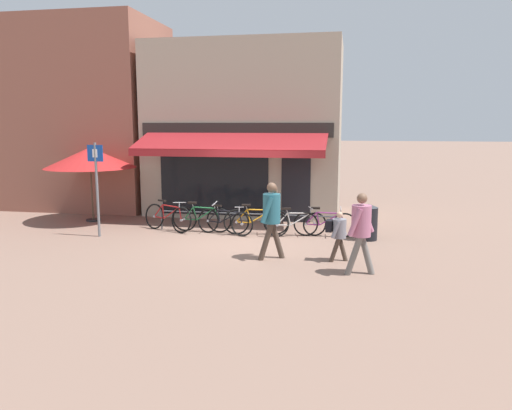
{
  "coord_description": "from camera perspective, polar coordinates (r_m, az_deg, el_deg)",
  "views": [
    {
      "loc": [
        2.77,
        -12.37,
        3.05
      ],
      "look_at": [
        0.5,
        -0.37,
        1.05
      ],
      "focal_mm": 35.0,
      "sensor_mm": 36.0,
      "label": 1
    }
  ],
  "objects": [
    {
      "name": "shop_front",
      "position": [
        17.18,
        -1.27,
        8.6
      ],
      "size": [
        6.43,
        4.5,
        5.7
      ],
      "color": "tan",
      "rests_on": "ground_plane"
    },
    {
      "name": "parking_sign",
      "position": [
        14.07,
        -17.76,
        2.75
      ],
      "size": [
        0.44,
        0.07,
        2.55
      ],
      "color": "slate",
      "rests_on": "ground_plane"
    },
    {
      "name": "neighbour_building",
      "position": [
        20.36,
        -21.27,
        9.49
      ],
      "size": [
        7.43,
        4.0,
        6.69
      ],
      "color": "#8E5647",
      "rests_on": "ground_plane"
    },
    {
      "name": "pedestrian_child",
      "position": [
        11.23,
        9.33,
        -2.94
      ],
      "size": [
        0.51,
        0.49,
        1.14
      ],
      "rotation": [
        0.0,
        0.0,
        -0.06
      ],
      "color": "#47382D",
      "rests_on": "ground_plane"
    },
    {
      "name": "ground_plane",
      "position": [
        13.04,
        -1.85,
        -4.24
      ],
      "size": [
        160.0,
        160.0,
        0.0
      ],
      "primitive_type": "plane",
      "color": "#846656"
    },
    {
      "name": "bicycle_purple",
      "position": [
        13.67,
        7.89,
        -2.11
      ],
      "size": [
        1.73,
        0.52,
        0.82
      ],
      "rotation": [
        0.04,
        0.0,
        0.04
      ],
      "color": "black",
      "rests_on": "ground_plane"
    },
    {
      "name": "bicycle_silver",
      "position": [
        13.63,
        4.57,
        -2.13
      ],
      "size": [
        1.64,
        0.64,
        0.8
      ],
      "rotation": [
        -0.02,
        0.0,
        0.29
      ],
      "color": "black",
      "rests_on": "ground_plane"
    },
    {
      "name": "bicycle_orange",
      "position": [
        13.78,
        0.01,
        -1.85
      ],
      "size": [
        1.81,
        0.52,
        0.86
      ],
      "rotation": [
        0.03,
        0.0,
        0.18
      ],
      "color": "black",
      "rests_on": "ground_plane"
    },
    {
      "name": "bicycle_black",
      "position": [
        13.88,
        -3.59,
        -1.88
      ],
      "size": [
        1.73,
        0.59,
        0.84
      ],
      "rotation": [
        -0.15,
        0.0,
        -0.26
      ],
      "color": "black",
      "rests_on": "ground_plane"
    },
    {
      "name": "cafe_parasol",
      "position": [
        16.39,
        -18.44,
        5.13
      ],
      "size": [
        2.8,
        2.8,
        2.32
      ],
      "color": "#4C3D2D",
      "rests_on": "ground_plane"
    },
    {
      "name": "bicycle_red",
      "position": [
        14.52,
        -10.06,
        -1.39
      ],
      "size": [
        1.7,
        0.84,
        0.9
      ],
      "rotation": [
        -0.13,
        0.0,
        -0.41
      ],
      "color": "black",
      "rests_on": "ground_plane"
    },
    {
      "name": "pedestrian_second_adult",
      "position": [
        10.27,
        11.93,
        -2.33
      ],
      "size": [
        0.63,
        0.57,
        1.7
      ],
      "rotation": [
        0.0,
        0.0,
        -0.14
      ],
      "color": "slate",
      "rests_on": "ground_plane"
    },
    {
      "name": "pedestrian_adult",
      "position": [
        11.2,
        1.8,
        -0.87
      ],
      "size": [
        0.59,
        0.7,
        1.77
      ],
      "rotation": [
        0.0,
        0.0,
        0.12
      ],
      "color": "#47382D",
      "rests_on": "ground_plane"
    },
    {
      "name": "bike_rack_rail",
      "position": [
        13.99,
        -1.18,
        -1.24
      ],
      "size": [
        5.09,
        0.04,
        0.57
      ],
      "color": "#47494F",
      "rests_on": "ground_plane"
    },
    {
      "name": "bicycle_green",
      "position": [
        14.21,
        -6.25,
        -1.55
      ],
      "size": [
        1.75,
        0.52,
        0.88
      ],
      "rotation": [
        0.08,
        0.0,
        -0.0
      ],
      "color": "black",
      "rests_on": "ground_plane"
    },
    {
      "name": "litter_bin",
      "position": [
        13.5,
        12.69,
        -1.88
      ],
      "size": [
        0.5,
        0.5,
        0.97
      ],
      "color": "black",
      "rests_on": "ground_plane"
    }
  ]
}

